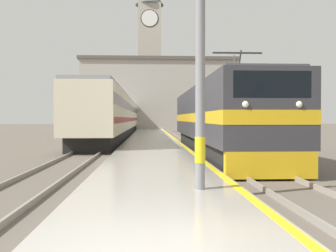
{
  "coord_description": "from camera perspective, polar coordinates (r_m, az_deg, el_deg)",
  "views": [
    {
      "loc": [
        -0.29,
        -4.74,
        1.87
      ],
      "look_at": [
        1.29,
        26.62,
        1.27
      ],
      "focal_mm": 42.0,
      "sensor_mm": 36.0,
      "label": 1
    }
  ],
  "objects": [
    {
      "name": "ground_plane",
      "position": [
        34.79,
        -2.41,
        -1.98
      ],
      "size": [
        200.0,
        200.0,
        0.0
      ],
      "primitive_type": "plane",
      "color": "#60564C"
    },
    {
      "name": "platform",
      "position": [
        29.79,
        -2.32,
        -2.26
      ],
      "size": [
        3.9,
        140.0,
        0.26
      ],
      "color": "#ADA89E",
      "rests_on": "ground"
    },
    {
      "name": "rail_track_near",
      "position": [
        30.01,
        4.07,
        -2.42
      ],
      "size": [
        2.83,
        140.0,
        0.16
      ],
      "color": "#60564C",
      "rests_on": "ground"
    },
    {
      "name": "rail_track_far",
      "position": [
        29.96,
        -9.0,
        -2.43
      ],
      "size": [
        2.83,
        140.0,
        0.16
      ],
      "color": "#60564C",
      "rests_on": "ground"
    },
    {
      "name": "locomotive_train",
      "position": [
        20.68,
        7.22,
        1.01
      ],
      "size": [
        2.92,
        18.29,
        4.57
      ],
      "color": "black",
      "rests_on": "ground"
    },
    {
      "name": "passenger_train",
      "position": [
        42.42,
        -7.2,
        1.49
      ],
      "size": [
        2.92,
        45.53,
        4.02
      ],
      "color": "black",
      "rests_on": "ground"
    },
    {
      "name": "catenary_mast",
      "position": [
        9.38,
        5.49,
        17.41
      ],
      "size": [
        2.74,
        0.24,
        8.37
      ],
      "color": "gray",
      "rests_on": "platform"
    },
    {
      "name": "clock_tower",
      "position": [
        79.72,
        -2.7,
        10.68
      ],
      "size": [
        5.59,
        5.59,
        28.43
      ],
      "color": "#ADA393",
      "rests_on": "ground"
    },
    {
      "name": "station_building",
      "position": [
        65.23,
        -1.36,
        4.53
      ],
      "size": [
        25.19,
        9.44,
        11.5
      ],
      "color": "#A8A399",
      "rests_on": "ground"
    }
  ]
}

